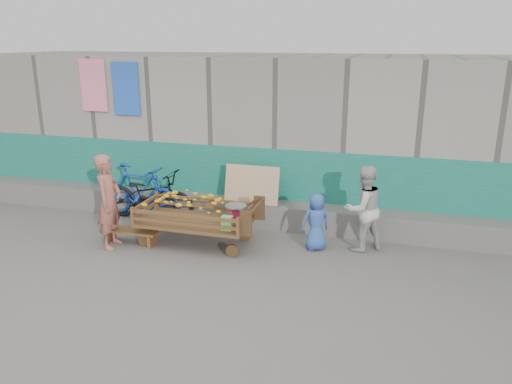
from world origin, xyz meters
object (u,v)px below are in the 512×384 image
(banana_cart, at_px, (192,210))
(bicycle_blue, at_px, (139,192))
(bench, at_px, (131,233))
(woman, at_px, (363,209))
(vendor_man, at_px, (109,202))
(child, at_px, (316,222))
(bicycle_dark, at_px, (149,195))

(banana_cart, distance_m, bicycle_blue, 1.69)
(bench, relative_size, woman, 0.70)
(vendor_man, height_order, child, vendor_man)
(child, distance_m, bicycle_dark, 3.31)
(banana_cart, bearing_deg, bicycle_blue, 149.53)
(vendor_man, distance_m, bicycle_blue, 1.38)
(banana_cart, xyz_separation_m, woman, (2.75, 0.52, 0.12))
(banana_cart, height_order, vendor_man, vendor_man)
(woman, xyz_separation_m, child, (-0.73, -0.19, -0.23))
(vendor_man, xyz_separation_m, woman, (4.00, 1.00, -0.08))
(child, bearing_deg, banana_cart, -22.70)
(bench, height_order, bicycle_dark, bicycle_dark)
(vendor_man, relative_size, bicycle_dark, 0.86)
(banana_cart, xyz_separation_m, bicycle_blue, (-1.46, 0.86, -0.06))
(banana_cart, bearing_deg, bicycle_dark, 145.53)
(child, height_order, bicycle_dark, bicycle_dark)
(vendor_man, height_order, woman, vendor_man)
(woman, xyz_separation_m, bicycle_blue, (-4.21, 0.34, -0.18))
(bicycle_blue, bearing_deg, woman, -86.90)
(vendor_man, height_order, bicycle_blue, vendor_man)
(bench, xyz_separation_m, bicycle_dark, (-0.23, 1.14, 0.30))
(vendor_man, xyz_separation_m, bicycle_blue, (-0.21, 1.34, -0.25))
(bench, xyz_separation_m, child, (3.04, 0.62, 0.30))
(banana_cart, xyz_separation_m, child, (2.02, 0.33, -0.11))
(child, bearing_deg, vendor_man, -17.94)
(vendor_man, relative_size, woman, 1.11)
(banana_cart, height_order, woman, woman)
(child, xyz_separation_m, bicycle_dark, (-3.27, 0.53, 0.00))
(bench, bearing_deg, woman, 12.05)
(vendor_man, relative_size, bicycle_blue, 0.89)
(bench, bearing_deg, banana_cart, 15.74)
(vendor_man, distance_m, child, 3.39)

